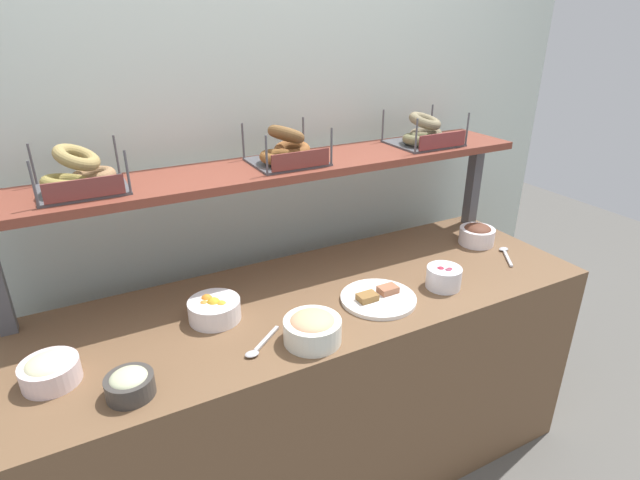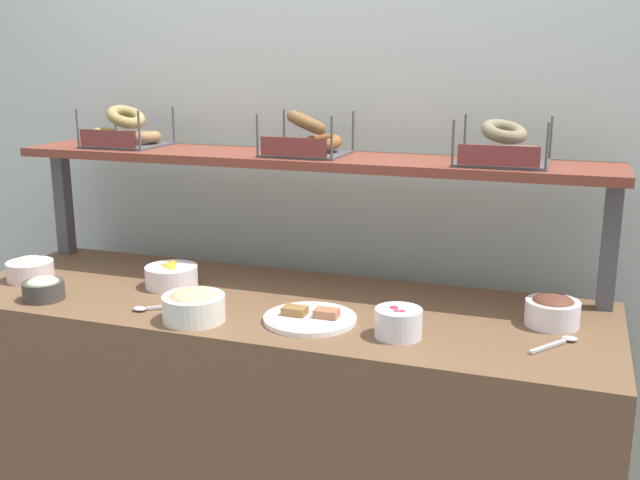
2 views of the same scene
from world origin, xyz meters
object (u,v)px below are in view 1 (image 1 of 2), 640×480
object	(u,v)px
bowl_potato_salad	(50,370)
bagel_basket_cinnamon_raisin	(286,150)
bowl_chocolate_spread	(477,234)
bowl_tuna_salad	(130,384)
bagel_basket_everything	(80,176)
serving_plate_white	(378,298)
bowl_beet_salad	(444,277)
bowl_lox_spread	(312,328)
bowl_fruit_salad	(214,309)
serving_spoon_near_plate	(259,347)
bagel_basket_poppy	(424,134)
serving_spoon_by_edge	(505,253)

from	to	relation	value
bowl_potato_salad	bagel_basket_cinnamon_raisin	distance (m)	1.05
bowl_chocolate_spread	bagel_basket_cinnamon_raisin	bearing A→B (deg)	166.28
bowl_tuna_salad	bagel_basket_everything	world-z (taller)	bagel_basket_everything
bowl_tuna_salad	serving_plate_white	xyz separation A→B (m)	(0.87, 0.09, -0.03)
bowl_potato_salad	bowl_tuna_salad	distance (m)	0.24
bowl_beet_salad	bowl_lox_spread	size ratio (longest dim) A/B	0.71
bowl_fruit_salad	serving_plate_white	xyz separation A→B (m)	(0.55, -0.16, -0.03)
bowl_tuna_salad	serving_spoon_near_plate	size ratio (longest dim) A/B	0.85
bowl_tuna_salad	serving_spoon_near_plate	bearing A→B (deg)	4.14
bagel_basket_poppy	bowl_lox_spread	bearing A→B (deg)	-147.75
serving_plate_white	bowl_fruit_salad	bearing A→B (deg)	163.83
serving_spoon_near_plate	bagel_basket_cinnamon_raisin	xyz separation A→B (m)	(0.32, 0.47, 0.47)
bowl_fruit_salad	serving_spoon_by_edge	bearing A→B (deg)	-4.85
serving_plate_white	bagel_basket_cinnamon_raisin	size ratio (longest dim) A/B	1.01
bowl_tuna_salad	serving_spoon_near_plate	distance (m)	0.38
bowl_potato_salad	bagel_basket_everything	bearing A→B (deg)	62.37
serving_plate_white	bagel_basket_cinnamon_raisin	distance (m)	0.64
serving_spoon_by_edge	bagel_basket_poppy	world-z (taller)	bagel_basket_poppy
bowl_tuna_salad	serving_spoon_by_edge	world-z (taller)	bowl_tuna_salad
bowl_chocolate_spread	bowl_tuna_salad	world-z (taller)	bowl_chocolate_spread
serving_plate_white	serving_spoon_near_plate	world-z (taller)	serving_plate_white
bowl_beet_salad	bagel_basket_everything	distance (m)	1.30
bowl_potato_salad	bowl_tuna_salad	xyz separation A→B (m)	(0.19, -0.16, -0.00)
bowl_lox_spread	bagel_basket_everything	distance (m)	0.87
bowl_chocolate_spread	bowl_tuna_salad	size ratio (longest dim) A/B	1.18
bowl_tuna_salad	bowl_beet_salad	bearing A→B (deg)	2.98
bowl_lox_spread	bowl_tuna_salad	bearing A→B (deg)	178.56
serving_spoon_near_plate	bagel_basket_everything	world-z (taller)	bagel_basket_everything
bowl_potato_salad	bowl_chocolate_spread	xyz separation A→B (m)	(1.72, 0.14, 0.00)
serving_plate_white	bowl_potato_salad	bearing A→B (deg)	176.47
bowl_chocolate_spread	bagel_basket_cinnamon_raisin	size ratio (longest dim) A/B	0.57
bowl_chocolate_spread	bagel_basket_cinnamon_raisin	distance (m)	0.96
bowl_chocolate_spread	serving_spoon_near_plate	bearing A→B (deg)	-166.92
bowl_tuna_salad	bagel_basket_cinnamon_raisin	world-z (taller)	bagel_basket_cinnamon_raisin
serving_spoon_by_edge	serving_spoon_near_plate	bearing A→B (deg)	-174.16
bagel_basket_everything	bowl_lox_spread	bearing A→B (deg)	-43.69
bowl_potato_salad	bowl_beet_salad	bearing A→B (deg)	-4.27
bowl_chocolate_spread	bagel_basket_everything	xyz separation A→B (m)	(-1.53, 0.21, 0.43)
serving_spoon_by_edge	bowl_potato_salad	bearing A→B (deg)	179.67
bowl_tuna_salad	bowl_fruit_salad	xyz separation A→B (m)	(0.31, 0.25, 0.00)
bowl_beet_salad	serving_plate_white	bearing A→B (deg)	172.85
bagel_basket_poppy	serving_plate_white	bearing A→B (deg)	-140.25
bagel_basket_everything	bowl_potato_salad	bearing A→B (deg)	-117.63
bowl_chocolate_spread	bowl_tuna_salad	bearing A→B (deg)	-169.09
bowl_potato_salad	bowl_chocolate_spread	bearing A→B (deg)	4.56
bowl_potato_salad	serving_plate_white	world-z (taller)	bowl_potato_salad
bowl_potato_salad	bagel_basket_cinnamon_raisin	size ratio (longest dim) A/B	0.58
bowl_chocolate_spread	bagel_basket_cinnamon_raisin	xyz separation A→B (m)	(-0.83, 0.20, 0.43)
bowl_potato_salad	bagel_basket_cinnamon_raisin	world-z (taller)	bagel_basket_cinnamon_raisin
bowl_chocolate_spread	bowl_potato_salad	bearing A→B (deg)	-175.44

